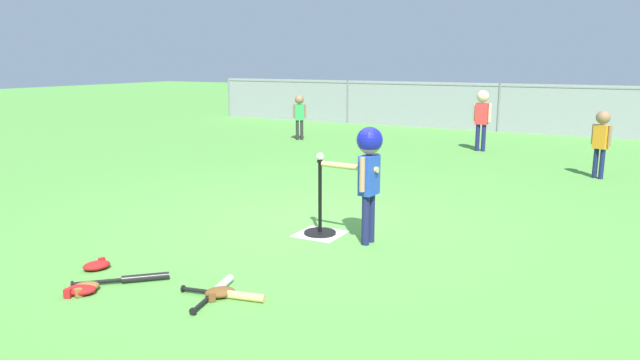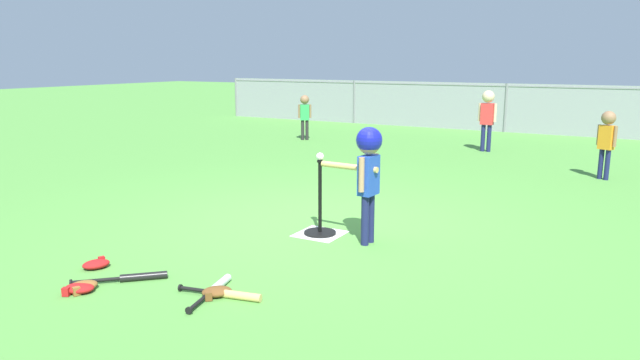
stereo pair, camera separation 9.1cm
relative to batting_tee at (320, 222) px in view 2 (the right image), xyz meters
name	(u,v)px [view 2 (the right image)]	position (x,y,z in m)	size (l,w,h in m)	color
ground_plane	(316,223)	(-0.24, 0.33, -0.12)	(60.00, 60.00, 0.00)	#51933D
home_plate	(320,234)	(0.00, 0.00, -0.12)	(0.44, 0.44, 0.01)	white
batting_tee	(320,222)	(0.00, 0.00, 0.00)	(0.32, 0.32, 0.75)	black
baseball_on_tee	(320,156)	(0.00, 0.00, 0.66)	(0.07, 0.07, 0.07)	white
batter_child	(368,161)	(0.53, -0.04, 0.66)	(0.63, 0.31, 1.10)	#191E4C
fielder_deep_left	(305,111)	(-3.68, 5.81, 0.49)	(0.25, 0.20, 0.96)	#262626
fielder_deep_center	(607,136)	(2.24, 4.36, 0.51)	(0.27, 0.20, 0.99)	#191E4C
fielder_deep_right	(487,112)	(0.11, 6.13, 0.61)	(0.34, 0.23, 1.14)	#191E4C
spare_bat_silver	(215,288)	(0.04, -1.66, -0.09)	(0.21, 0.64, 0.06)	silver
spare_bat_wood	(231,294)	(0.22, -1.70, -0.09)	(0.66, 0.19, 0.06)	#DBB266
spare_bat_black	(134,277)	(-0.66, -1.80, -0.09)	(0.56, 0.54, 0.06)	black
glove_by_plate	(82,286)	(-0.84, -2.14, -0.09)	(0.23, 0.26, 0.07)	brown
glove_near_bats	(217,292)	(0.10, -1.72, -0.09)	(0.27, 0.27, 0.07)	brown
glove_tossed_aside	(96,264)	(-1.15, -1.75, -0.09)	(0.24, 0.27, 0.07)	#B21919
glove_outfield_drop	(79,288)	(-0.83, -2.18, -0.09)	(0.27, 0.24, 0.07)	#B21919
outfield_fence	(506,106)	(-0.24, 9.35, 0.49)	(16.06, 0.06, 1.15)	slate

